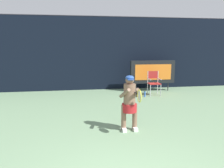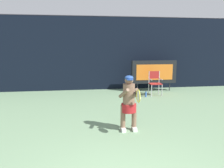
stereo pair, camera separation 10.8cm
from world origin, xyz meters
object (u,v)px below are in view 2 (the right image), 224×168
Objects in this scene: tennis_racket at (138,96)px; umpire_chair at (155,82)px; tennis_player at (129,101)px; scoreboard at (154,72)px; water_bottle at (146,94)px.

umpire_chair is at bearing 73.62° from tennis_racket.
umpire_chair is 4.51m from tennis_player.
tennis_racket reaches higher than umpire_chair.
tennis_player reaches higher than umpire_chair.
umpire_chair is (-0.24, -0.87, -0.33)m from scoreboard.
umpire_chair is 0.73× the size of tennis_player.
umpire_chair is 4.92m from tennis_racket.
water_bottle is at bearing 66.79° from tennis_player.
scoreboard is 8.30× the size of water_bottle.
tennis_player is 0.56m from tennis_racket.
water_bottle is at bearing -122.01° from scoreboard.
water_bottle is 0.44× the size of tennis_racket.
tennis_player is at bearing -113.21° from water_bottle.
tennis_racket is (-1.97, -4.49, 0.43)m from umpire_chair.
tennis_racket reaches higher than water_bottle.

